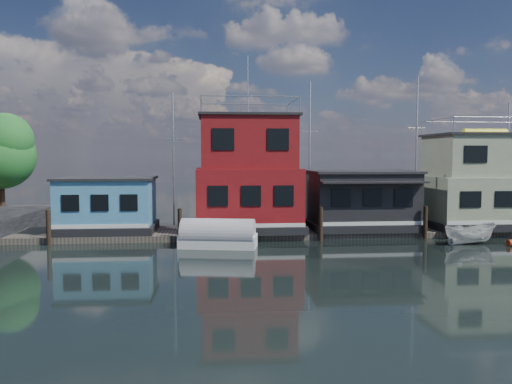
{
  "coord_description": "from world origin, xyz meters",
  "views": [
    {
      "loc": [
        -11.06,
        -22.19,
        5.5
      ],
      "look_at": [
        -7.94,
        12.0,
        3.0
      ],
      "focal_mm": 35.0,
      "sensor_mm": 36.0,
      "label": 1
    }
  ],
  "objects": [
    {
      "name": "ground",
      "position": [
        0.0,
        0.0,
        0.0
      ],
      "size": [
        160.0,
        160.0,
        0.0
      ],
      "primitive_type": "plane",
      "color": "black",
      "rests_on": "ground"
    },
    {
      "name": "dock",
      "position": [
        0.0,
        12.0,
        0.2
      ],
      "size": [
        48.0,
        5.0,
        0.4
      ],
      "primitive_type": "cube",
      "color": "#595147",
      "rests_on": "ground"
    },
    {
      "name": "houseboat_blue",
      "position": [
        -18.0,
        12.0,
        2.21
      ],
      "size": [
        6.4,
        4.9,
        3.66
      ],
      "color": "black",
      "rests_on": "dock"
    },
    {
      "name": "houseboat_red",
      "position": [
        -8.5,
        12.0,
        4.1
      ],
      "size": [
        7.4,
        5.9,
        11.86
      ],
      "color": "black",
      "rests_on": "dock"
    },
    {
      "name": "houseboat_dark",
      "position": [
        -0.5,
        11.98,
        2.42
      ],
      "size": [
        7.4,
        6.1,
        4.06
      ],
      "color": "black",
      "rests_on": "dock"
    },
    {
      "name": "houseboat_green",
      "position": [
        8.5,
        12.0,
        3.55
      ],
      "size": [
        8.4,
        5.9,
        7.03
      ],
      "color": "black",
      "rests_on": "dock"
    },
    {
      "name": "pilings",
      "position": [
        -0.33,
        9.2,
        1.1
      ],
      "size": [
        42.28,
        0.28,
        2.2
      ],
      "color": "#2D2116",
      "rests_on": "ground"
    },
    {
      "name": "background_masts",
      "position": [
        4.76,
        18.0,
        5.55
      ],
      "size": [
        36.4,
        0.16,
        12.0
      ],
      "color": "silver",
      "rests_on": "ground"
    },
    {
      "name": "dinghy_teal",
      "position": [
        -10.21,
        8.94,
        0.44
      ],
      "size": [
        4.72,
        3.75,
        0.88
      ],
      "primitive_type": "imported",
      "rotation": [
        0.0,
        0.0,
        1.38
      ],
      "color": "teal",
      "rests_on": "ground"
    },
    {
      "name": "motorboat",
      "position": [
        4.98,
        7.14,
        0.67
      ],
      "size": [
        3.57,
        1.64,
        1.34
      ],
      "primitive_type": "imported",
      "rotation": [
        0.0,
        0.0,
        1.67
      ],
      "color": "silver",
      "rests_on": "ground"
    },
    {
      "name": "tarp_runabout",
      "position": [
        -10.63,
        7.52,
        0.69
      ],
      "size": [
        4.84,
        2.64,
        1.86
      ],
      "rotation": [
        0.0,
        0.0,
        -0.19
      ],
      "color": "white",
      "rests_on": "ground"
    }
  ]
}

